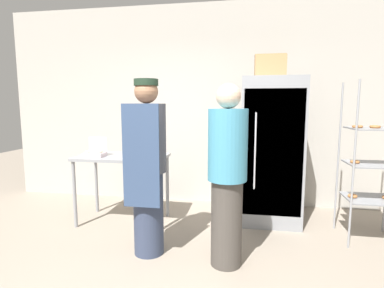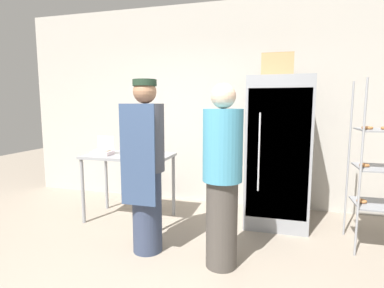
% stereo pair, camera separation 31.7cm
% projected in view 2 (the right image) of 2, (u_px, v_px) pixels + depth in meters
% --- Properties ---
extents(ground_plane, '(14.00, 14.00, 0.00)m').
position_uv_depth(ground_plane, '(165.00, 286.00, 2.50)').
color(ground_plane, gray).
extents(back_wall, '(6.40, 0.12, 2.99)m').
position_uv_depth(back_wall, '(218.00, 106.00, 4.55)').
color(back_wall, '#B7B2A8').
rests_on(back_wall, ground_plane).
extents(refrigerator, '(0.75, 0.71, 1.84)m').
position_uv_depth(refrigerator, '(277.00, 152.00, 3.72)').
color(refrigerator, gray).
rests_on(refrigerator, ground_plane).
extents(baking_rack, '(0.57, 0.53, 1.76)m').
position_uv_depth(baking_rack, '(384.00, 167.00, 3.07)').
color(baking_rack, '#93969B').
rests_on(baking_rack, ground_plane).
extents(prep_counter, '(1.11, 0.64, 0.87)m').
position_uv_depth(prep_counter, '(129.00, 162.00, 3.90)').
color(prep_counter, gray).
rests_on(prep_counter, ground_plane).
extents(donut_box, '(0.25, 0.19, 0.24)m').
position_uv_depth(donut_box, '(103.00, 151.00, 3.85)').
color(donut_box, silver).
rests_on(donut_box, prep_counter).
extents(blender_pitcher, '(0.12, 0.12, 0.28)m').
position_uv_depth(blender_pitcher, '(141.00, 144.00, 3.93)').
color(blender_pitcher, '#99999E').
rests_on(blender_pitcher, prep_counter).
extents(cardboard_storage_box, '(0.38, 0.32, 0.28)m').
position_uv_depth(cardboard_storage_box, '(277.00, 66.00, 3.63)').
color(cardboard_storage_box, '#A87F51').
rests_on(cardboard_storage_box, refrigerator).
extents(person_baker, '(0.37, 0.39, 1.75)m').
position_uv_depth(person_baker, '(146.00, 165.00, 3.00)').
color(person_baker, '#333D56').
rests_on(person_baker, ground_plane).
extents(person_customer, '(0.36, 0.36, 1.70)m').
position_uv_depth(person_customer, '(222.00, 176.00, 2.72)').
color(person_customer, '#47423D').
rests_on(person_customer, ground_plane).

